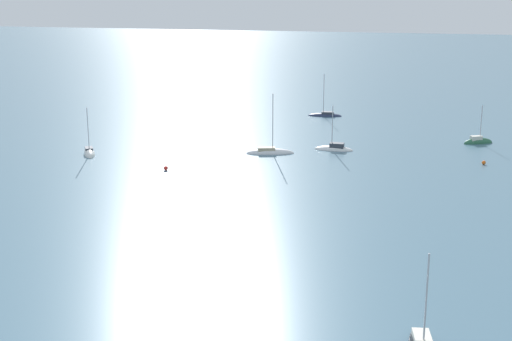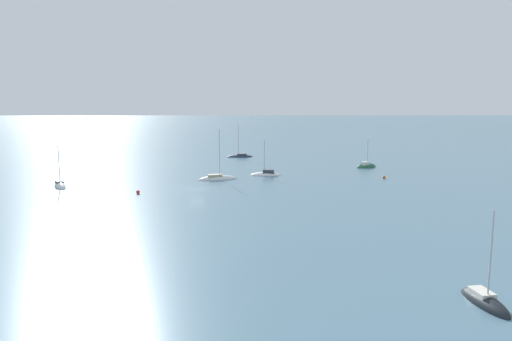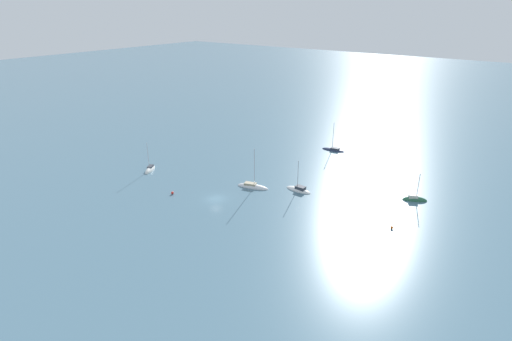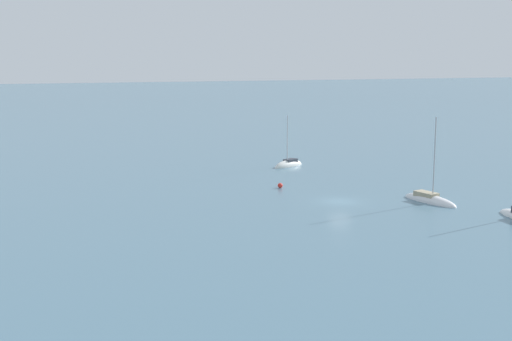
# 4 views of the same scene
# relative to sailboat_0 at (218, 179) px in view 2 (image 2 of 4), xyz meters

# --- Properties ---
(ground_plane) EXTENTS (600.00, 600.00, 0.00)m
(ground_plane) POSITION_rel_sailboat_0_xyz_m (9.90, -2.98, -0.09)
(ground_plane) COLOR slate
(sailboat_0) EXTENTS (4.10, 8.04, 10.66)m
(sailboat_0) POSITION_rel_sailboat_0_xyz_m (0.00, 0.00, 0.00)
(sailboat_0) COLOR silver
(sailboat_0) RESTS_ON ground_plane
(sailboat_1) EXTENTS (5.86, 4.41, 8.66)m
(sailboat_1) POSITION_rel_sailboat_0_xyz_m (7.57, -28.23, -0.02)
(sailboat_1) COLOR white
(sailboat_1) RESTS_ON ground_plane
(sailboat_2) EXTENTS (3.70, 5.42, 7.58)m
(sailboat_2) POSITION_rel_sailboat_0_xyz_m (-15.93, 33.25, 0.02)
(sailboat_2) COLOR #2D6647
(sailboat_2) RESTS_ON ground_plane
(sailboat_3) EXTENTS (2.79, 7.14, 9.31)m
(sailboat_3) POSITION_rel_sailboat_0_xyz_m (-35.28, 3.79, 0.00)
(sailboat_3) COLOR #232D4C
(sailboat_3) RESTS_ON ground_plane
(sailboat_4) EXTENTS (2.13, 6.46, 8.12)m
(sailboat_4) POSITION_rel_sailboat_0_xyz_m (-5.01, 9.78, 0.03)
(sailboat_4) COLOR white
(sailboat_4) RESTS_ON ground_plane
(sailboat_6) EXTENTS (6.18, 2.81, 8.72)m
(sailboat_6) POSITION_rel_sailboat_0_xyz_m (59.26, 25.32, -0.01)
(sailboat_6) COLOR black
(sailboat_6) RESTS_ON ground_plane
(mooring_buoy_0) EXTENTS (0.64, 0.64, 0.64)m
(mooring_buoy_0) POSITION_rel_sailboat_0_xyz_m (13.99, -12.65, 0.22)
(mooring_buoy_0) COLOR red
(mooring_buoy_0) RESTS_ON ground_plane
(mooring_buoy_1) EXTENTS (0.61, 0.61, 0.61)m
(mooring_buoy_1) POSITION_rel_sailboat_0_xyz_m (-0.85, 33.31, 0.21)
(mooring_buoy_1) COLOR orange
(mooring_buoy_1) RESTS_ON ground_plane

